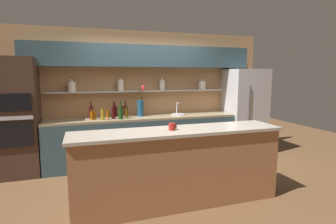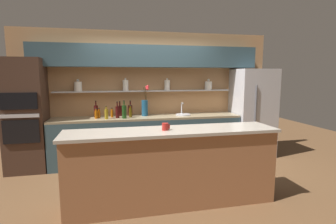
{
  "view_description": "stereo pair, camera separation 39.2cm",
  "coord_description": "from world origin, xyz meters",
  "px_view_note": "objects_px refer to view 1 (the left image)",
  "views": [
    {
      "loc": [
        -1.16,
        -3.73,
        1.73
      ],
      "look_at": [
        0.15,
        0.33,
        1.12
      ],
      "focal_mm": 28.0,
      "sensor_mm": 36.0,
      "label": 1
    },
    {
      "loc": [
        -0.78,
        -3.83,
        1.73
      ],
      "look_at": [
        0.15,
        0.33,
        1.12
      ],
      "focal_mm": 28.0,
      "sensor_mm": 36.0,
      "label": 2
    }
  ],
  "objects_px": {
    "refrigerator": "(244,112)",
    "sink_fixture": "(178,114)",
    "bottle_sauce_9": "(94,115)",
    "oven_tower": "(17,117)",
    "bottle_wine_0": "(114,113)",
    "flower_vase": "(141,106)",
    "bottle_wine_6": "(126,111)",
    "coffee_mug": "(172,127)",
    "bottle_wine_4": "(121,112)",
    "bottle_wine_2": "(91,112)",
    "bottle_sauce_3": "(108,114)",
    "bottle_oil_5": "(103,115)",
    "bottle_sauce_1": "(92,115)",
    "bottle_oil_7": "(127,113)",
    "bottle_wine_8": "(115,111)"
  },
  "relations": [
    {
      "from": "flower_vase",
      "to": "bottle_wine_2",
      "type": "height_order",
      "value": "flower_vase"
    },
    {
      "from": "bottle_wine_0",
      "to": "bottle_oil_7",
      "type": "relative_size",
      "value": 1.32
    },
    {
      "from": "bottle_wine_0",
      "to": "bottle_oil_5",
      "type": "height_order",
      "value": "bottle_wine_0"
    },
    {
      "from": "bottle_sauce_9",
      "to": "coffee_mug",
      "type": "relative_size",
      "value": 1.85
    },
    {
      "from": "refrigerator",
      "to": "bottle_wine_2",
      "type": "height_order",
      "value": "refrigerator"
    },
    {
      "from": "sink_fixture",
      "to": "bottle_oil_5",
      "type": "relative_size",
      "value": 1.22
    },
    {
      "from": "flower_vase",
      "to": "refrigerator",
      "type": "bearing_deg",
      "value": -2.87
    },
    {
      "from": "bottle_wine_2",
      "to": "bottle_wine_0",
      "type": "bearing_deg",
      "value": -24.41
    },
    {
      "from": "refrigerator",
      "to": "oven_tower",
      "type": "height_order",
      "value": "oven_tower"
    },
    {
      "from": "bottle_sauce_9",
      "to": "bottle_wine_0",
      "type": "bearing_deg",
      "value": -9.08
    },
    {
      "from": "oven_tower",
      "to": "bottle_wine_0",
      "type": "xyz_separation_m",
      "value": [
        1.61,
        -0.07,
        0.02
      ]
    },
    {
      "from": "sink_fixture",
      "to": "bottle_wine_2",
      "type": "distance_m",
      "value": 1.72
    },
    {
      "from": "bottle_sauce_9",
      "to": "oven_tower",
      "type": "bearing_deg",
      "value": 179.24
    },
    {
      "from": "bottle_wine_0",
      "to": "bottle_sauce_3",
      "type": "relative_size",
      "value": 1.68
    },
    {
      "from": "bottle_wine_2",
      "to": "bottle_sauce_9",
      "type": "distance_m",
      "value": 0.14
    },
    {
      "from": "bottle_wine_6",
      "to": "coffee_mug",
      "type": "relative_size",
      "value": 2.91
    },
    {
      "from": "bottle_oil_7",
      "to": "coffee_mug",
      "type": "relative_size",
      "value": 2.27
    },
    {
      "from": "bottle_sauce_3",
      "to": "coffee_mug",
      "type": "distance_m",
      "value": 1.96
    },
    {
      "from": "coffee_mug",
      "to": "bottle_wine_6",
      "type": "bearing_deg",
      "value": 98.47
    },
    {
      "from": "oven_tower",
      "to": "bottle_oil_7",
      "type": "distance_m",
      "value": 1.86
    },
    {
      "from": "bottle_oil_5",
      "to": "coffee_mug",
      "type": "distance_m",
      "value": 1.83
    },
    {
      "from": "oven_tower",
      "to": "sink_fixture",
      "type": "relative_size",
      "value": 6.71
    },
    {
      "from": "bottle_sauce_1",
      "to": "sink_fixture",
      "type": "bearing_deg",
      "value": 2.43
    },
    {
      "from": "bottle_sauce_3",
      "to": "bottle_sauce_9",
      "type": "height_order",
      "value": "bottle_sauce_9"
    },
    {
      "from": "bottle_wine_0",
      "to": "coffee_mug",
      "type": "distance_m",
      "value": 1.84
    },
    {
      "from": "sink_fixture",
      "to": "bottle_wine_8",
      "type": "distance_m",
      "value": 1.27
    },
    {
      "from": "bottle_wine_6",
      "to": "coffee_mug",
      "type": "distance_m",
      "value": 2.0
    },
    {
      "from": "bottle_sauce_9",
      "to": "sink_fixture",
      "type": "bearing_deg",
      "value": 1.0
    },
    {
      "from": "bottle_wine_2",
      "to": "coffee_mug",
      "type": "height_order",
      "value": "bottle_wine_2"
    },
    {
      "from": "refrigerator",
      "to": "coffee_mug",
      "type": "xyz_separation_m",
      "value": [
        -2.29,
        -1.79,
        0.14
      ]
    },
    {
      "from": "refrigerator",
      "to": "sink_fixture",
      "type": "height_order",
      "value": "refrigerator"
    },
    {
      "from": "bottle_wine_4",
      "to": "bottle_sauce_9",
      "type": "relative_size",
      "value": 1.76
    },
    {
      "from": "bottle_oil_7",
      "to": "flower_vase",
      "type": "bearing_deg",
      "value": 16.7
    },
    {
      "from": "sink_fixture",
      "to": "bottle_sauce_9",
      "type": "distance_m",
      "value": 1.66
    },
    {
      "from": "bottle_sauce_3",
      "to": "bottle_wine_6",
      "type": "distance_m",
      "value": 0.39
    },
    {
      "from": "bottle_wine_2",
      "to": "bottle_sauce_3",
      "type": "xyz_separation_m",
      "value": [
        0.3,
        -0.09,
        -0.04
      ]
    },
    {
      "from": "refrigerator",
      "to": "coffee_mug",
      "type": "distance_m",
      "value": 2.91
    },
    {
      "from": "bottle_sauce_3",
      "to": "coffee_mug",
      "type": "xyz_separation_m",
      "value": [
        0.66,
        -1.84,
        0.07
      ]
    },
    {
      "from": "bottle_wine_8",
      "to": "bottle_sauce_9",
      "type": "xyz_separation_m",
      "value": [
        -0.4,
        -0.19,
        -0.02
      ]
    },
    {
      "from": "bottle_wine_8",
      "to": "coffee_mug",
      "type": "relative_size",
      "value": 2.83
    },
    {
      "from": "refrigerator",
      "to": "flower_vase",
      "type": "distance_m",
      "value": 2.31
    },
    {
      "from": "sink_fixture",
      "to": "bottle_sauce_9",
      "type": "height_order",
      "value": "sink_fixture"
    },
    {
      "from": "bottle_wine_0",
      "to": "bottle_wine_8",
      "type": "bearing_deg",
      "value": 77.06
    },
    {
      "from": "bottle_wine_6",
      "to": "bottle_wine_0",
      "type": "bearing_deg",
      "value": -139.21
    },
    {
      "from": "bottle_wine_6",
      "to": "bottle_oil_7",
      "type": "distance_m",
      "value": 0.16
    },
    {
      "from": "bottle_wine_6",
      "to": "coffee_mug",
      "type": "height_order",
      "value": "bottle_wine_6"
    },
    {
      "from": "bottle_wine_4",
      "to": "bottle_oil_7",
      "type": "distance_m",
      "value": 0.2
    },
    {
      "from": "flower_vase",
      "to": "bottle_wine_4",
      "type": "height_order",
      "value": "flower_vase"
    },
    {
      "from": "refrigerator",
      "to": "bottle_oil_7",
      "type": "relative_size",
      "value": 7.82
    },
    {
      "from": "bottle_sauce_1",
      "to": "bottle_sauce_9",
      "type": "relative_size",
      "value": 1.01
    }
  ]
}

